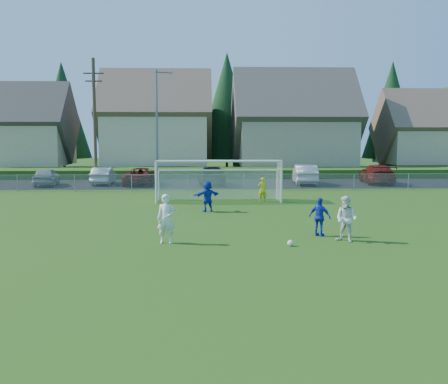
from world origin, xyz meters
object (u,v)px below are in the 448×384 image
Objects in this scene: soccer_ball at (290,243)px; car_a at (46,177)px; player_blue_b at (208,196)px; car_g at (377,174)px; soccer_goal at (218,174)px; player_blue_a at (320,217)px; player_white_b at (346,219)px; car_b at (104,176)px; player_white_a at (166,219)px; car_f at (305,175)px; goalkeeper at (262,190)px; car_c at (142,176)px; car_d at (212,176)px.

soccer_ball is 27.96m from car_a.
player_blue_b is 0.29× the size of car_g.
player_blue_a is at bearing -72.33° from soccer_goal.
player_white_b reaches higher than car_b.
soccer_goal is at bearing 135.30° from car_a.
player_white_a is 12.68m from soccer_goal.
car_f is (2.99, 23.02, -0.05)m from player_white_b.
car_b is (-11.54, 11.71, -0.04)m from goalkeeper.
player_white_a is at bearing 104.08° from car_c.
car_b is at bearing 128.70° from soccer_goal.
player_white_b is at bearing 87.83° from car_f.
player_white_a is 1.06× the size of player_white_b.
car_c is (-3.51, 23.07, -0.21)m from player_white_a.
car_d is (2.06, 22.86, -0.17)m from player_white_a.
player_blue_b is at bearing 117.29° from car_b.
car_a is 7.45m from car_c.
player_blue_b is at bearing 54.29° from car_g.
car_f is (4.74, 11.13, 0.06)m from goalkeeper.
player_white_a is 0.24× the size of soccer_goal.
car_a is 0.83× the size of car_c.
soccer_goal reaches higher than car_f.
car_d is at bearing 173.88° from car_a.
car_c is (7.43, 0.43, -0.02)m from car_a.
car_d reaches higher than car_b.
soccer_goal reaches higher than player_blue_b.
car_f is 6.03m from car_g.
car_c is at bearing 169.67° from car_b.
player_white_a is 23.34m from car_c.
player_blue_b is 0.32× the size of car_d.
car_a is at bearing 142.40° from soccer_goal.
player_blue_b is 20.82m from car_g.
car_d is at bearing 91.25° from soccer_goal.
player_white_b is 12.01m from goalkeeper.
soccer_ball is 0.15× the size of goalkeeper.
soccer_ball is 0.14× the size of player_blue_b.
car_a is at bearing 6.32° from car_f.
car_d is at bearing 95.77° from soccer_ball.
car_a is 20.57m from car_f.
car_c is (-8.39, 11.17, -0.04)m from goalkeeper.
player_blue_b is at bearing 108.18° from soccer_ball.
soccer_ball is 0.03× the size of soccer_goal.
car_b is at bearing 6.13° from car_g.
player_blue_b is at bearing 114.12° from car_c.
player_white_a reaches higher than soccer_ball.
soccer_goal is (13.23, -10.19, 0.92)m from car_a.
player_white_a is 28.12m from car_g.
soccer_goal is (-13.35, -10.92, 0.84)m from car_g.
soccer_goal reaches higher than goalkeeper.
car_a is at bearing 8.34° from car_g.
goalkeeper is at bearing 53.60° from car_g.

